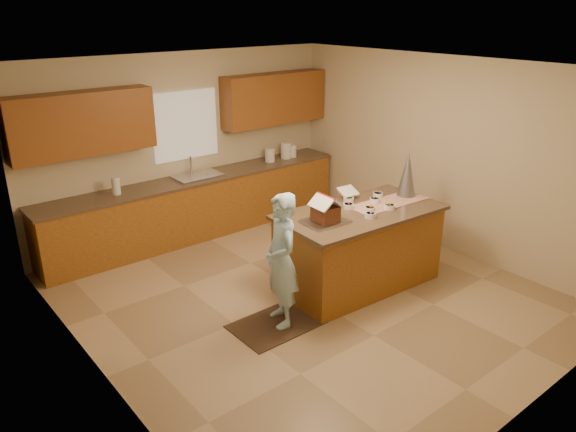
% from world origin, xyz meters
% --- Properties ---
extents(floor, '(5.50, 5.50, 0.00)m').
position_xyz_m(floor, '(0.00, 0.00, 0.00)').
color(floor, tan).
rests_on(floor, ground).
extents(ceiling, '(5.50, 5.50, 0.00)m').
position_xyz_m(ceiling, '(0.00, 0.00, 2.70)').
color(ceiling, silver).
rests_on(ceiling, floor).
extents(wall_back, '(5.50, 5.50, 0.00)m').
position_xyz_m(wall_back, '(0.00, 2.75, 1.35)').
color(wall_back, beige).
rests_on(wall_back, floor).
extents(wall_front, '(5.50, 5.50, 0.00)m').
position_xyz_m(wall_front, '(0.00, -2.75, 1.35)').
color(wall_front, beige).
rests_on(wall_front, floor).
extents(wall_left, '(5.50, 5.50, 0.00)m').
position_xyz_m(wall_left, '(-2.50, 0.00, 1.35)').
color(wall_left, beige).
rests_on(wall_left, floor).
extents(wall_right, '(5.50, 5.50, 0.00)m').
position_xyz_m(wall_right, '(2.50, 0.00, 1.35)').
color(wall_right, beige).
rests_on(wall_right, floor).
extents(stone_accent, '(0.00, 2.50, 2.50)m').
position_xyz_m(stone_accent, '(-2.48, -0.80, 1.25)').
color(stone_accent, gray).
rests_on(stone_accent, wall_left).
extents(window_curtain, '(1.05, 0.03, 1.00)m').
position_xyz_m(window_curtain, '(0.00, 2.72, 1.65)').
color(window_curtain, white).
rests_on(window_curtain, wall_back).
extents(back_counter_base, '(4.80, 0.60, 0.88)m').
position_xyz_m(back_counter_base, '(0.00, 2.45, 0.44)').
color(back_counter_base, '#9E6E20').
rests_on(back_counter_base, floor).
extents(back_counter_top, '(4.85, 0.63, 0.04)m').
position_xyz_m(back_counter_top, '(0.00, 2.45, 0.90)').
color(back_counter_top, brown).
rests_on(back_counter_top, back_counter_base).
extents(upper_cabinet_left, '(1.85, 0.35, 0.80)m').
position_xyz_m(upper_cabinet_left, '(-1.55, 2.57, 1.90)').
color(upper_cabinet_left, brown).
rests_on(upper_cabinet_left, wall_back).
extents(upper_cabinet_right, '(1.85, 0.35, 0.80)m').
position_xyz_m(upper_cabinet_right, '(1.55, 2.57, 1.90)').
color(upper_cabinet_right, brown).
rests_on(upper_cabinet_right, wall_back).
extents(sink, '(0.70, 0.45, 0.12)m').
position_xyz_m(sink, '(0.00, 2.45, 0.89)').
color(sink, silver).
rests_on(sink, back_counter_top).
extents(faucet, '(0.03, 0.03, 0.28)m').
position_xyz_m(faucet, '(0.00, 2.63, 1.06)').
color(faucet, silver).
rests_on(faucet, back_counter_top).
extents(island_base, '(2.00, 1.09, 0.95)m').
position_xyz_m(island_base, '(0.70, -0.20, 0.48)').
color(island_base, '#9E6E20').
rests_on(island_base, floor).
extents(island_top, '(2.09, 1.18, 0.04)m').
position_xyz_m(island_top, '(0.70, -0.20, 0.97)').
color(island_top, brown).
rests_on(island_top, island_base).
extents(table_runner, '(1.10, 0.45, 0.01)m').
position_xyz_m(table_runner, '(1.19, -0.23, 1.00)').
color(table_runner, '#B42A0C').
rests_on(table_runner, island_top).
extents(baking_tray, '(0.52, 0.40, 0.03)m').
position_xyz_m(baking_tray, '(0.10, -0.22, 1.01)').
color(baking_tray, silver).
rests_on(baking_tray, island_top).
extents(cookbook, '(0.25, 0.20, 0.10)m').
position_xyz_m(cookbook, '(0.89, 0.20, 1.09)').
color(cookbook, white).
rests_on(cookbook, island_top).
extents(tinsel_tree, '(0.25, 0.25, 0.60)m').
position_xyz_m(tinsel_tree, '(1.55, -0.20, 1.29)').
color(tinsel_tree, '#A7AAB3').
rests_on(tinsel_tree, island_top).
extents(rug, '(1.02, 0.67, 0.01)m').
position_xyz_m(rug, '(-0.65, -0.30, 0.01)').
color(rug, black).
rests_on(rug, floor).
extents(boy, '(0.52, 0.64, 1.50)m').
position_xyz_m(boy, '(-0.60, -0.30, 0.76)').
color(boy, '#B0E3FA').
rests_on(boy, rug).
extents(canister_a, '(0.16, 0.16, 0.22)m').
position_xyz_m(canister_a, '(1.36, 2.45, 1.03)').
color(canister_a, white).
rests_on(canister_a, back_counter_top).
extents(canister_b, '(0.18, 0.18, 0.26)m').
position_xyz_m(canister_b, '(1.70, 2.45, 1.05)').
color(canister_b, white).
rests_on(canister_b, back_counter_top).
extents(canister_c, '(0.14, 0.14, 0.20)m').
position_xyz_m(canister_c, '(1.83, 2.45, 1.02)').
color(canister_c, white).
rests_on(canister_c, back_counter_top).
extents(paper_towel, '(0.11, 0.11, 0.24)m').
position_xyz_m(paper_towel, '(-1.25, 2.45, 1.04)').
color(paper_towel, white).
rests_on(paper_towel, back_counter_top).
extents(gingerbread_house, '(0.31, 0.32, 0.31)m').
position_xyz_m(gingerbread_house, '(0.10, -0.22, 1.14)').
color(gingerbread_house, brown).
rests_on(gingerbread_house, baking_tray).
extents(candy_bowls, '(0.93, 0.71, 0.06)m').
position_xyz_m(candy_bowls, '(0.82, -0.13, 1.03)').
color(candy_bowls, blue).
rests_on(candy_bowls, island_top).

